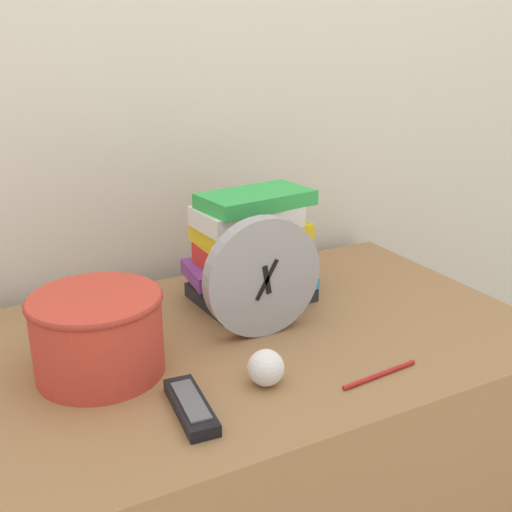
% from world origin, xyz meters
% --- Properties ---
extents(wall_back, '(6.00, 0.04, 2.40)m').
position_xyz_m(wall_back, '(0.00, 0.75, 1.20)').
color(wall_back, silver).
rests_on(wall_back, ground_plane).
extents(desk, '(1.13, 0.68, 0.73)m').
position_xyz_m(desk, '(0.00, 0.34, 0.37)').
color(desk, olive).
rests_on(desk, ground_plane).
extents(desk_clock, '(0.23, 0.03, 0.23)m').
position_xyz_m(desk_clock, '(0.04, 0.33, 0.85)').
color(desk_clock, '#99999E').
rests_on(desk_clock, desk).
extents(book_stack, '(0.28, 0.20, 0.24)m').
position_xyz_m(book_stack, '(0.09, 0.48, 0.84)').
color(book_stack, '#232328').
rests_on(book_stack, desk).
extents(basket, '(0.22, 0.22, 0.14)m').
position_xyz_m(basket, '(-0.27, 0.33, 0.81)').
color(basket, '#C63D2D').
rests_on(basket, desk).
extents(tv_remote, '(0.06, 0.15, 0.02)m').
position_xyz_m(tv_remote, '(-0.18, 0.15, 0.74)').
color(tv_remote, black).
rests_on(tv_remote, desk).
extents(crumpled_paper_ball, '(0.06, 0.06, 0.06)m').
position_xyz_m(crumpled_paper_ball, '(-0.04, 0.17, 0.76)').
color(crumpled_paper_ball, white).
rests_on(crumpled_paper_ball, desk).
extents(pen, '(0.16, 0.02, 0.01)m').
position_xyz_m(pen, '(0.14, 0.10, 0.73)').
color(pen, '#B21E1E').
rests_on(pen, desk).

